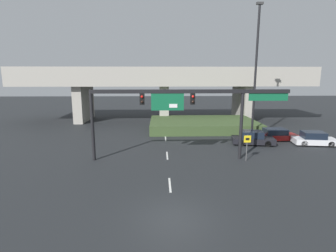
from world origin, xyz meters
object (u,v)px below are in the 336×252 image
Objects in this scene: speed_limit_sign at (247,144)px; parked_sedan_far_right at (314,139)px; parked_sedan_mid_right at (276,135)px; signal_gantry at (184,103)px; parked_sedan_near_right at (253,138)px; highway_light_pole_near at (256,71)px.

parked_sedan_far_right is (8.84, 5.00, -0.85)m from speed_limit_sign.
speed_limit_sign is 0.50× the size of parked_sedan_mid_right.
signal_gantry is 15.48m from parked_sedan_far_right.
parked_sedan_far_right is (14.22, 4.33, -4.31)m from signal_gantry.
signal_gantry reaches higher than speed_limit_sign.
signal_gantry is 6.43m from speed_limit_sign.
speed_limit_sign reaches higher than parked_sedan_near_right.
parked_sedan_mid_right is (3.26, 1.65, -0.04)m from parked_sedan_near_right.
highway_light_pole_near reaches higher than speed_limit_sign.
signal_gantry is at bearing -152.25° from parked_sedan_mid_right.
highway_light_pole_near reaches higher than parked_sedan_far_right.
parked_sedan_far_right is at bearing 29.47° from speed_limit_sign.
parked_sedan_near_right reaches higher than parked_sedan_mid_right.
speed_limit_sign is at bearing -112.24° from highway_light_pole_near.
highway_light_pole_near is 3.31× the size of parked_sedan_far_right.
signal_gantry reaches higher than parked_sedan_mid_right.
highway_light_pole_near is 7.60m from parked_sedan_mid_right.
signal_gantry is 1.15× the size of highway_light_pole_near.
parked_sedan_near_right is at bearing -155.58° from parked_sedan_mid_right.
parked_sedan_near_right is (2.45, 5.48, -0.84)m from speed_limit_sign.
parked_sedan_near_right reaches higher than parked_sedan_far_right.
speed_limit_sign is at bearing -131.16° from parked_sedan_mid_right.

